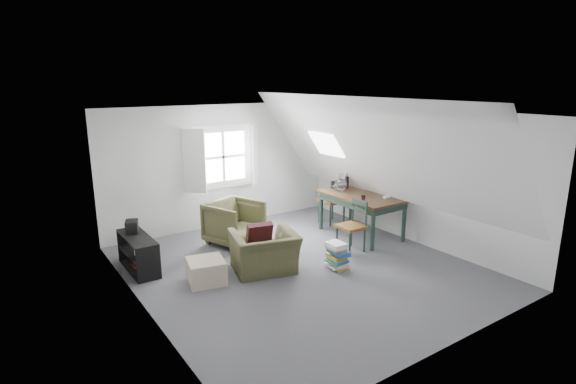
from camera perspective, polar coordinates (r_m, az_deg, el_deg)
floor at (r=7.41m, az=1.60°, el=-9.60°), size 5.50×5.50×0.00m
ceiling at (r=6.80m, az=1.75°, el=10.06°), size 5.50×5.50×0.00m
wall_back at (r=9.31m, az=-8.32°, el=3.26°), size 5.00×0.00×5.00m
wall_front at (r=5.14m, az=20.10°, el=-6.45°), size 5.00×0.00×5.00m
wall_left at (r=5.94m, az=-18.28°, el=-3.55°), size 0.00×5.50×5.50m
wall_right at (r=8.67m, az=15.18°, el=2.11°), size 0.00×5.50×5.50m
slope_left at (r=6.12m, az=-10.12°, el=2.55°), size 3.19×5.50×4.48m
slope_right at (r=7.89m, az=10.89°, el=5.08°), size 3.19×5.50×4.48m
dormer_window at (r=9.21m, az=-8.16°, el=4.41°), size 1.71×0.35×1.30m
skylight at (r=8.85m, az=4.90°, el=6.04°), size 0.35×0.75×0.47m
armchair_near at (r=7.31m, az=-2.99°, el=-9.96°), size 1.18×1.09×0.64m
armchair_far at (r=8.52m, az=-6.74°, el=-6.46°), size 1.12×1.13×0.81m
throw_pillow at (r=7.22m, az=-3.68°, el=-5.45°), size 0.45×0.32×0.42m
ottoman at (r=6.97m, az=-10.34°, el=-9.85°), size 0.63×0.63×0.35m
dining_table at (r=8.80m, az=9.32°, el=-1.01°), size 0.98×1.64×0.82m
demijohn at (r=8.96m, az=6.71°, el=0.99°), size 0.24×0.24×0.34m
vase_twigs at (r=9.20m, az=7.48°, el=1.29°), size 0.08×0.09×0.61m
cup at (r=8.39m, az=9.52°, el=-0.99°), size 0.11×0.11×0.08m
paper_box at (r=8.60m, az=12.38°, el=-0.64°), size 0.11×0.08×0.04m
dining_chair_far at (r=9.49m, az=5.73°, el=-1.04°), size 0.46×0.46×0.98m
dining_chair_near at (r=8.04m, az=8.20°, el=-4.20°), size 0.43×0.43×0.91m
media_shelf at (r=7.61m, az=-18.39°, el=-7.64°), size 0.37×1.10×0.56m
electronics_box at (r=7.74m, az=-19.22°, el=-4.20°), size 0.27×0.31×0.21m
magazine_stack at (r=7.35m, az=6.25°, el=-8.04°), size 0.33×0.39×0.43m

